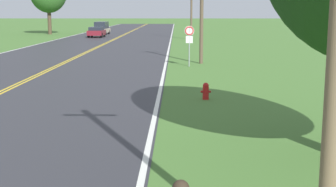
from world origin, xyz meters
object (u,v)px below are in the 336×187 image
(car_maroon_hatchback_approaching, at_px, (97,32))
(car_champagne_van_mid_near, at_px, (102,28))
(fire_hydrant, at_px, (206,91))
(traffic_sign, at_px, (189,36))

(car_maroon_hatchback_approaching, xyz_separation_m, car_champagne_van_mid_near, (-0.50, 7.38, 0.21))
(car_champagne_van_mid_near, bearing_deg, fire_hydrant, -164.64)
(car_maroon_hatchback_approaching, bearing_deg, car_champagne_van_mid_near, 5.26)
(fire_hydrant, height_order, car_maroon_hatchback_approaching, car_maroon_hatchback_approaching)
(fire_hydrant, xyz_separation_m, traffic_sign, (-0.38, 11.15, 1.59))
(traffic_sign, bearing_deg, fire_hydrant, -88.04)
(fire_hydrant, bearing_deg, car_maroon_hatchback_approaching, 105.19)
(traffic_sign, height_order, car_maroon_hatchback_approaching, traffic_sign)
(fire_hydrant, xyz_separation_m, car_maroon_hatchback_approaching, (-11.78, 43.36, 0.40))
(car_maroon_hatchback_approaching, bearing_deg, traffic_sign, -159.13)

